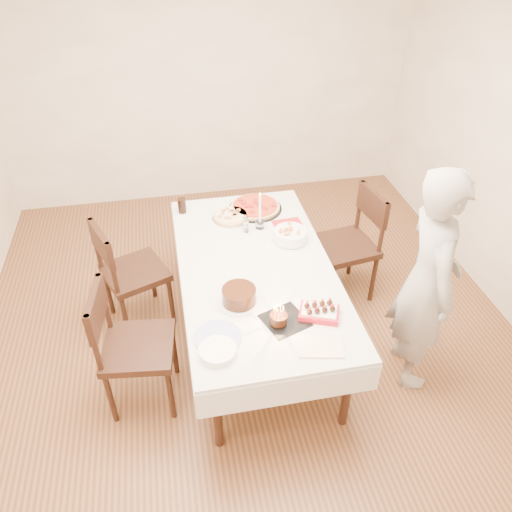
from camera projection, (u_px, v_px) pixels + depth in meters
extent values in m
plane|color=#532F1C|center=(250.00, 336.00, 4.22)|extent=(5.00, 5.00, 0.00)
cube|color=#F4E5CD|center=(206.00, 82.00, 5.36)|extent=(4.50, 0.04, 2.70)
cube|color=silver|center=(256.00, 303.00, 3.99)|extent=(1.53, 2.32, 0.75)
imported|color=#A39F9A|center=(427.00, 282.00, 3.43)|extent=(0.51, 0.69, 1.75)
cylinder|color=beige|center=(231.00, 216.00, 4.29)|extent=(0.43, 0.43, 0.04)
cylinder|color=red|center=(255.00, 207.00, 4.41)|extent=(0.52, 0.52, 0.04)
cube|color=#B21E1E|center=(289.00, 227.00, 4.20)|extent=(0.26, 0.26, 0.01)
cylinder|color=white|center=(290.00, 235.00, 4.01)|extent=(0.28, 0.28, 0.09)
cylinder|color=white|center=(260.00, 210.00, 4.08)|extent=(0.09, 0.09, 0.34)
cylinder|color=black|center=(182.00, 206.00, 4.34)|extent=(0.09, 0.09, 0.13)
cylinder|color=#33190C|center=(239.00, 296.00, 3.41)|extent=(0.33, 0.33, 0.12)
cube|color=black|center=(285.00, 321.00, 3.30)|extent=(0.35, 0.35, 0.01)
cylinder|color=#3A1C0F|center=(279.00, 315.00, 3.24)|extent=(0.15, 0.15, 0.13)
cube|color=beige|center=(320.00, 347.00, 3.12)|extent=(0.32, 0.25, 0.02)
cylinder|color=white|center=(218.00, 351.00, 3.06)|extent=(0.31, 0.31, 0.05)
cylinder|color=white|center=(218.00, 337.00, 3.18)|extent=(0.40, 0.40, 0.01)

